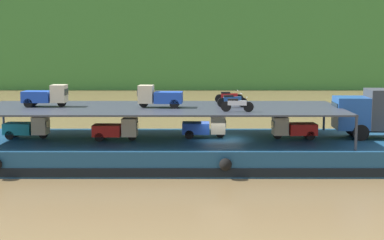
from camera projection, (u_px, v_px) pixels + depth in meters
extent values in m
plane|color=brown|center=(222.00, 162.00, 35.84)|extent=(400.00, 400.00, 0.00)
cube|color=#387533|center=(203.00, 4.00, 106.25)|extent=(110.88, 34.37, 29.54)
cube|color=navy|center=(222.00, 151.00, 35.74)|extent=(31.56, 8.72, 1.50)
cube|color=black|center=(226.00, 173.00, 31.45)|extent=(30.93, 0.06, 0.50)
sphere|color=black|center=(226.00, 165.00, 31.20)|extent=(0.69, 0.69, 0.69)
cube|color=#1E4C99|center=(352.00, 113.00, 35.85)|extent=(2.10, 2.27, 2.00)
cube|color=#192833|center=(335.00, 107.00, 35.85)|extent=(0.14, 1.84, 0.60)
cylinder|color=black|center=(354.00, 128.00, 36.98)|extent=(1.01, 0.33, 1.00)
cylinder|color=black|center=(361.00, 133.00, 34.98)|extent=(1.01, 0.33, 1.00)
cylinder|color=#2D333D|center=(325.00, 115.00, 39.34)|extent=(0.16, 0.16, 2.00)
cylinder|color=#2D333D|center=(357.00, 133.00, 31.65)|extent=(0.16, 0.16, 2.00)
cylinder|color=#2D333D|center=(4.00, 115.00, 39.37)|extent=(0.16, 0.16, 2.00)
cube|color=#2D333D|center=(161.00, 108.00, 35.39)|extent=(22.36, 7.92, 0.10)
cube|color=teal|center=(20.00, 128.00, 35.82)|extent=(1.75, 1.28, 0.70)
cube|color=beige|center=(41.00, 125.00, 35.73)|extent=(0.94, 1.04, 1.10)
cube|color=#19232D|center=(49.00, 124.00, 35.69)|extent=(0.08, 0.85, 0.38)
cylinder|color=black|center=(44.00, 134.00, 35.80)|extent=(0.57, 0.17, 0.56)
cylinder|color=black|center=(10.00, 135.00, 35.36)|extent=(0.57, 0.17, 0.56)
cylinder|color=black|center=(16.00, 133.00, 36.41)|extent=(0.57, 0.17, 0.56)
cube|color=red|center=(108.00, 130.00, 35.07)|extent=(1.74, 1.25, 0.70)
cube|color=beige|center=(131.00, 127.00, 34.99)|extent=(0.93, 1.03, 1.10)
cube|color=#19232D|center=(138.00, 125.00, 34.96)|extent=(0.07, 0.85, 0.38)
cylinder|color=black|center=(133.00, 136.00, 35.06)|extent=(0.56, 0.16, 0.56)
cylinder|color=black|center=(100.00, 137.00, 34.60)|extent=(0.56, 0.16, 0.56)
cylinder|color=black|center=(103.00, 134.00, 35.65)|extent=(0.56, 0.16, 0.56)
cube|color=#1E47B7|center=(197.00, 128.00, 36.03)|extent=(1.72, 1.23, 0.70)
cube|color=beige|center=(219.00, 125.00, 35.98)|extent=(0.92, 1.02, 1.10)
cube|color=#19232D|center=(226.00, 123.00, 35.95)|extent=(0.06, 0.85, 0.38)
cylinder|color=black|center=(221.00, 133.00, 36.05)|extent=(0.56, 0.15, 0.56)
cylinder|color=black|center=(190.00, 135.00, 35.56)|extent=(0.56, 0.15, 0.56)
cylinder|color=black|center=(190.00, 132.00, 36.61)|extent=(0.56, 0.15, 0.56)
cube|color=red|center=(303.00, 129.00, 35.58)|extent=(1.75, 1.28, 0.70)
cube|color=beige|center=(281.00, 126.00, 35.50)|extent=(0.94, 1.04, 1.10)
cube|color=#19232D|center=(273.00, 124.00, 35.46)|extent=(0.08, 0.85, 0.38)
cylinder|color=black|center=(278.00, 135.00, 35.56)|extent=(0.57, 0.17, 0.56)
cylinder|color=black|center=(307.00, 133.00, 36.17)|extent=(0.57, 0.17, 0.56)
cylinder|color=black|center=(311.00, 136.00, 35.12)|extent=(0.57, 0.17, 0.56)
cube|color=#1E47B7|center=(38.00, 97.00, 35.64)|extent=(1.74, 1.25, 0.70)
cube|color=beige|center=(60.00, 94.00, 35.57)|extent=(0.93, 1.03, 1.10)
cube|color=#19232D|center=(67.00, 92.00, 35.54)|extent=(0.07, 0.85, 0.38)
cylinder|color=black|center=(62.00, 102.00, 35.64)|extent=(0.56, 0.16, 0.56)
cylinder|color=black|center=(29.00, 103.00, 35.18)|extent=(0.56, 0.16, 0.56)
cylinder|color=black|center=(34.00, 101.00, 36.23)|extent=(0.56, 0.16, 0.56)
cube|color=#1E47B7|center=(169.00, 97.00, 35.12)|extent=(1.77, 1.30, 0.70)
cube|color=beige|center=(147.00, 94.00, 35.17)|extent=(0.96, 1.05, 1.10)
cube|color=#19232D|center=(139.00, 92.00, 35.19)|extent=(0.09, 0.85, 0.38)
cylinder|color=black|center=(144.00, 103.00, 35.26)|extent=(0.57, 0.17, 0.56)
cylinder|color=black|center=(177.00, 102.00, 35.67)|extent=(0.57, 0.17, 0.56)
cylinder|color=black|center=(175.00, 104.00, 34.62)|extent=(0.57, 0.17, 0.56)
cylinder|color=black|center=(249.00, 107.00, 32.89)|extent=(0.61, 0.18, 0.60)
cylinder|color=black|center=(227.00, 107.00, 33.06)|extent=(0.61, 0.18, 0.60)
cube|color=#B7B7BC|center=(238.00, 103.00, 32.95)|extent=(1.12, 0.35, 0.28)
cube|color=black|center=(234.00, 100.00, 32.96)|extent=(0.62, 0.28, 0.12)
cylinder|color=#B2B2B7|center=(248.00, 97.00, 32.83)|extent=(0.11, 0.55, 0.04)
cylinder|color=black|center=(243.00, 102.00, 35.43)|extent=(0.61, 0.19, 0.60)
cylinder|color=black|center=(223.00, 103.00, 35.24)|extent=(0.61, 0.19, 0.60)
cube|color=#1E4C99|center=(233.00, 99.00, 35.30)|extent=(1.12, 0.36, 0.28)
cube|color=black|center=(229.00, 96.00, 35.24)|extent=(0.62, 0.29, 0.12)
cylinder|color=#B2B2B7|center=(242.00, 94.00, 35.34)|extent=(0.12, 0.55, 0.04)
cylinder|color=black|center=(240.00, 99.00, 37.71)|extent=(0.60, 0.12, 0.60)
cylinder|color=black|center=(220.00, 99.00, 37.66)|extent=(0.60, 0.12, 0.60)
cube|color=#B21919|center=(230.00, 95.00, 37.66)|extent=(1.11, 0.24, 0.28)
cube|color=black|center=(226.00, 93.00, 37.63)|extent=(0.61, 0.22, 0.12)
cylinder|color=#B2B2B7|center=(238.00, 90.00, 37.63)|extent=(0.06, 0.55, 0.04)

